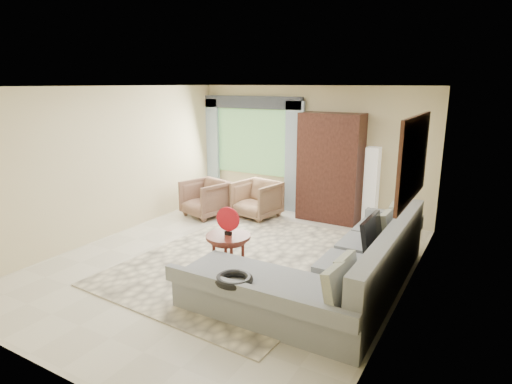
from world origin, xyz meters
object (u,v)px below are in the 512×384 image
Objects in this scene: tv_screen at (372,235)px; armchair_right at (257,199)px; coffee_table at (229,255)px; potted_plant at (203,190)px; armoire at (330,168)px; sectional_sofa at (339,274)px; armchair_left at (205,198)px; floor_lamp at (371,187)px.

tv_screen reaches higher than armchair_right.
coffee_table is at bearing -57.75° from armchair_right.
potted_plant is at bearing 153.01° from tv_screen.
armoire is (1.32, 0.57, 0.68)m from armchair_right.
sectional_sofa is 5.59× the size of coffee_table.
sectional_sofa is at bearing -12.33° from armchair_left.
armchair_right is 0.39× the size of armoire.
sectional_sofa reaches higher than coffee_table.
tv_screen is 3.40m from armchair_right.
armoire is 0.86m from floor_lamp.
floor_lamp reaches higher than armchair_right.
armchair_left is 3.27m from floor_lamp.
floor_lamp is (3.06, 1.08, 0.38)m from armchair_left.
floor_lamp is at bearing 35.32° from armchair_left.
armchair_right is (-1.04, 2.60, 0.04)m from coffee_table.
potted_plant is 3.06m from armoire.
tv_screen reaches higher than armchair_left.
armchair_right is at bearing -156.44° from armoire.
tv_screen is 2.61m from floor_lamp.
tv_screen reaches higher than coffee_table.
armoire is 1.40× the size of floor_lamp.
armoire reaches higher than sectional_sofa.
tv_screen is at bearing 22.04° from coffee_table.
sectional_sofa is 1.54m from coffee_table.
armchair_right is 1.69m from potted_plant.
tv_screen reaches higher than sectional_sofa.
coffee_table is at bearing -48.16° from potted_plant.
floor_lamp reaches higher than sectional_sofa.
sectional_sofa is at bearing -66.94° from armoire.
armoire is (2.96, 0.18, 0.78)m from potted_plant.
tv_screen is at bearing -4.90° from armchair_left.
coffee_table is 0.41× the size of floor_lamp.
armchair_left is 1.10m from potted_plant.
tv_screen is 2.89m from armoire.
armoire is (2.26, 1.02, 0.68)m from armchair_left.
coffee_table is 2.92m from armchair_left.
floor_lamp reaches higher than armchair_left.
coffee_table is (-1.78, -0.72, -0.39)m from tv_screen.
armoire reaches higher than armchair_left.
sectional_sofa is 3.45m from armchair_right.
tv_screen is at bearing -23.17° from armchair_right.
tv_screen is 1.96m from coffee_table.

